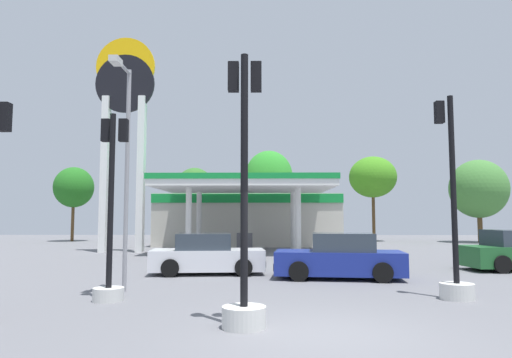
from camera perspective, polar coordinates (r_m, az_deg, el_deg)
ground_plane at (r=8.32m, az=8.20°, el=-18.73°), size 90.00×90.00×0.00m
gas_station at (r=33.06m, az=-1.00°, el=-4.64°), size 12.97×14.25×4.28m
station_pole_sign at (r=28.32m, az=-16.11°, el=7.50°), size 3.49×0.56×12.74m
car_1 at (r=15.55m, az=10.36°, el=-9.66°), size 4.34×2.27×1.49m
car_2 at (r=16.65m, az=-6.10°, el=-9.47°), size 4.14×2.10×1.44m
traffic_signal_0 at (r=12.46m, az=23.52°, el=-8.19°), size 0.82×0.82×5.09m
traffic_signal_2 at (r=8.54m, az=-1.49°, el=-8.20°), size 0.81×0.81×5.11m
traffic_signal_3 at (r=11.77m, az=-17.70°, el=-6.62°), size 0.74×0.74×4.58m
tree_0 at (r=41.92m, az=-21.78°, el=-0.99°), size 3.31×3.31×6.30m
tree_1 at (r=38.36m, az=-7.68°, el=-1.19°), size 3.23×3.23×6.14m
tree_2 at (r=37.23m, az=1.62°, el=0.28°), size 3.86×3.86×7.45m
tree_3 at (r=40.28m, az=14.36°, el=0.22°), size 4.01×4.01×7.22m
tree_4 at (r=41.10m, az=26.02°, el=-1.12°), size 4.55×4.55×6.69m
corner_streetlamp at (r=13.02m, az=-16.04°, el=3.13°), size 0.24×1.48×6.17m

